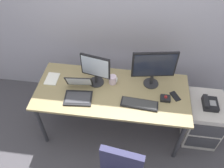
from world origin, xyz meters
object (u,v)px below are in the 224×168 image
Objects in this scene: monitor_main at (154,67)px; coffee_mug at (113,80)px; monitor_side at (95,69)px; cell_phone at (175,96)px; file_cabinet at (202,119)px; paper_notepad at (52,79)px; keyboard at (139,104)px; desk_phone at (210,103)px; trackball_mouse at (165,98)px; laptop at (79,92)px.

monitor_main is 0.51m from coffee_mug.
monitor_side reaches higher than coffee_mug.
cell_phone is (0.93, -0.10, -0.22)m from monitor_side.
file_cabinet is 1.96m from paper_notepad.
paper_notepad is (-1.08, 0.26, -0.01)m from keyboard.
cell_phone is at bearing 23.22° from keyboard.
paper_notepad is (-0.75, -0.04, -0.05)m from coffee_mug.
monitor_side is at bearing -173.84° from coffee_mug.
file_cabinet is 1.54× the size of monitor_side.
file_cabinet is at bearing 63.22° from desk_phone.
trackball_mouse is 0.65m from coffee_mug.
monitor_side is 3.69× the size of trackball_mouse.
monitor_main is 4.64× the size of coffee_mug.
keyboard is at bearing -27.05° from monitor_side.
laptop is at bearing -146.08° from coffee_mug.
cell_phone is at bearing -176.00° from desk_phone.
keyboard is 2.95× the size of cell_phone.
desk_phone is 1.90m from paper_notepad.
trackball_mouse reaches higher than file_cabinet.
laptop reaches higher than file_cabinet.
trackball_mouse is 1.03× the size of coffee_mug.
keyboard is at bearing -4.08° from laptop.
file_cabinet is at bearing -2.27° from monitor_side.
monitor_main reaches higher than coffee_mug.
desk_phone is 0.49× the size of monitor_side.
desk_phone is 1.16m from coffee_mug.
monitor_main reaches higher than laptop.
cell_phone is (0.73, -0.12, -0.05)m from coffee_mug.
cell_phone is (0.28, -0.16, -0.27)m from monitor_main.
laptop reaches higher than keyboard.
paper_notepad is 1.46× the size of cell_phone.
paper_notepad is 1.48m from cell_phone.
desk_phone is 0.59× the size of laptop.
monitor_main reaches higher than trackball_mouse.
desk_phone is at bearing 5.71° from laptop.
monitor_main reaches higher than file_cabinet.
cell_phone is (0.11, 0.06, -0.02)m from trackball_mouse.
coffee_mug is at bearing 176.30° from file_cabinet.
monitor_side is 0.86m from trackball_mouse.
file_cabinet is 5.85× the size of coffee_mug.
keyboard is at bearing 173.80° from cell_phone.
desk_phone is 0.40× the size of monitor_main.
monitor_main is 3.49× the size of cell_phone.
monitor_side is 0.96m from cell_phone.
desk_phone is at bearing -1.65° from paper_notepad.
monitor_main is at bearing 69.91° from keyboard.
monitor_side is 0.63m from keyboard.
desk_phone is 0.80m from monitor_main.
monitor_side is 0.59m from paper_notepad.
desk_phone is at bearing -10.91° from monitor_main.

